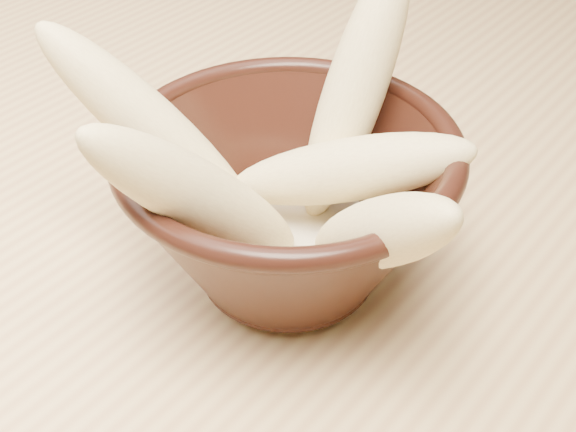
{
  "coord_description": "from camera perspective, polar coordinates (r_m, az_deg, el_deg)",
  "views": [
    {
      "loc": [
        0.18,
        -0.42,
        1.08
      ],
      "look_at": [
        -0.04,
        -0.15,
        0.8
      ],
      "focal_mm": 50.0,
      "sensor_mm": 36.0,
      "label": 1
    }
  ],
  "objects": [
    {
      "name": "table",
      "position": [
        0.62,
        11.26,
        -3.78
      ],
      "size": [
        1.2,
        0.8,
        0.75
      ],
      "color": "#D9B577",
      "rests_on": "ground"
    },
    {
      "name": "bowl",
      "position": [
        0.45,
        -0.0,
        0.89
      ],
      "size": [
        0.19,
        0.19,
        0.1
      ],
      "rotation": [
        0.0,
        0.0,
        0.01
      ],
      "color": "black",
      "rests_on": "table"
    },
    {
      "name": "milk_puddle",
      "position": [
        0.46,
        -0.0,
        -1.6
      ],
      "size": [
        0.11,
        0.11,
        0.01
      ],
      "primitive_type": "cylinder",
      "color": "beige",
      "rests_on": "bowl"
    },
    {
      "name": "banana_upright",
      "position": [
        0.46,
        4.82,
        9.05
      ],
      "size": [
        0.04,
        0.11,
        0.15
      ],
      "primitive_type": "ellipsoid",
      "rotation": [
        0.52,
        0.0,
        3.14
      ],
      "color": "#D2B97C",
      "rests_on": "bowl"
    },
    {
      "name": "banana_left",
      "position": [
        0.45,
        -9.73,
        6.26
      ],
      "size": [
        0.14,
        0.09,
        0.14
      ],
      "primitive_type": "ellipsoid",
      "rotation": [
        0.82,
        0.0,
        -1.16
      ],
      "color": "#D2B97C",
      "rests_on": "bowl"
    },
    {
      "name": "banana_right",
      "position": [
        0.39,
        6.52,
        -1.22
      ],
      "size": [
        0.13,
        0.08,
        0.12
      ],
      "primitive_type": "ellipsoid",
      "rotation": [
        0.82,
        0.0,
        1.21
      ],
      "color": "#D2B97C",
      "rests_on": "bowl"
    },
    {
      "name": "banana_across",
      "position": [
        0.44,
        4.25,
        3.28
      ],
      "size": [
        0.15,
        0.09,
        0.08
      ],
      "primitive_type": "ellipsoid",
      "rotation": [
        1.22,
        0.0,
        1.99
      ],
      "color": "#D2B97C",
      "rests_on": "bowl"
    },
    {
      "name": "banana_front",
      "position": [
        0.39,
        -6.26,
        1.33
      ],
      "size": [
        0.07,
        0.14,
        0.14
      ],
      "primitive_type": "ellipsoid",
      "rotation": [
        0.75,
        0.0,
        -0.28
      ],
      "color": "#D2B97C",
      "rests_on": "bowl"
    }
  ]
}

